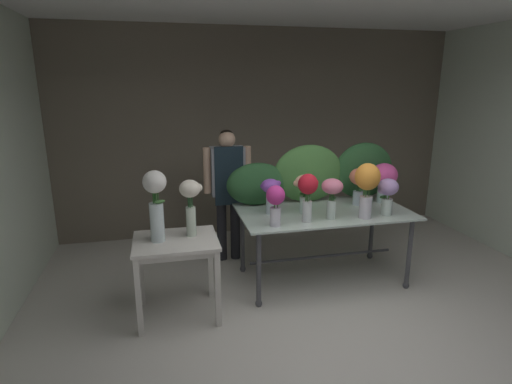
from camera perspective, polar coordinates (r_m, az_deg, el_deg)
name	(u,v)px	position (r m, az deg, el deg)	size (l,w,h in m)	color
ground_plane	(293,274)	(4.91, 5.12, -11.28)	(7.63, 7.63, 0.00)	beige
wall_back	(260,133)	(6.03, 0.51, 8.24)	(5.87, 0.12, 2.92)	#706656
display_table_glass	(323,221)	(4.56, 9.37, -3.97)	(1.85, 1.01, 0.82)	silver
side_table_white	(176,250)	(3.90, -11.08, -7.87)	(0.77, 0.63, 0.77)	silver
florist	(228,182)	(4.97, -3.96, 1.41)	(0.58, 0.24, 1.63)	#232328
foliage_backdrop	(314,175)	(4.79, 8.06, 2.33)	(2.02, 0.25, 0.67)	#28562D
vase_violet_lilies	(270,191)	(4.29, 2.03, 0.10)	(0.22, 0.20, 0.38)	silver
vase_crimson_snapdragons	(308,191)	(4.05, 7.25, 0.09)	(0.21, 0.20, 0.49)	silver
vase_magenta_ranunculus	(276,202)	(3.93, 2.74, -1.39)	(0.19, 0.18, 0.40)	silver
vase_rosy_dahlias	(332,192)	(4.20, 10.55, -0.02)	(0.22, 0.22, 0.42)	silver
vase_lilac_tulips	(387,193)	(4.48, 17.84, -0.09)	(0.21, 0.21, 0.39)	silver
vase_sunset_stock	(367,184)	(4.28, 15.20, 1.11)	(0.26, 0.26, 0.57)	silver
vase_coral_anemones	(359,182)	(4.75, 14.14, 1.38)	(0.24, 0.21, 0.42)	silver
vase_peach_roses	(305,189)	(4.33, 6.84, 0.40)	(0.24, 0.22, 0.42)	silver
vase_fuchsia_carnations	(384,178)	(4.92, 17.37, 1.93)	(0.30, 0.30, 0.46)	silver
vase_white_roses_tall	(156,202)	(3.74, -13.82, -1.36)	(0.21, 0.21, 0.66)	silver
vase_cream_lisianthus_tall	(191,201)	(3.82, -9.10, -1.18)	(0.21, 0.19, 0.54)	silver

